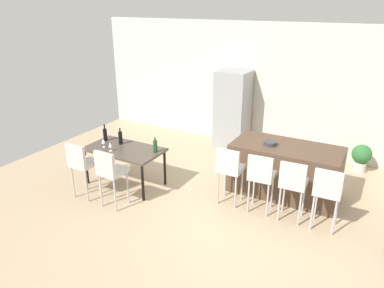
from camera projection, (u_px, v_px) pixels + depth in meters
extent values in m
plane|color=tan|center=(233.00, 208.00, 6.22)|extent=(10.00, 10.00, 0.00)
cube|color=beige|center=(289.00, 90.00, 8.16)|extent=(10.00, 0.12, 2.90)
cube|color=#4C3828|center=(285.00, 170.00, 6.57)|extent=(1.90, 0.95, 0.92)
cube|color=beige|center=(231.00, 168.00, 6.19)|extent=(0.41, 0.41, 0.08)
cube|color=beige|center=(228.00, 160.00, 5.97)|extent=(0.40, 0.07, 0.36)
cylinder|color=#B2B2B7|center=(225.00, 180.00, 6.52)|extent=(0.03, 0.03, 0.61)
cylinder|color=#B2B2B7|center=(242.00, 184.00, 6.38)|extent=(0.03, 0.03, 0.61)
cylinder|color=#B2B2B7|center=(218.00, 188.00, 6.25)|extent=(0.03, 0.03, 0.61)
cylinder|color=#B2B2B7|center=(236.00, 192.00, 6.12)|extent=(0.03, 0.03, 0.61)
cube|color=beige|center=(262.00, 175.00, 5.94)|extent=(0.43, 0.43, 0.08)
cube|color=beige|center=(260.00, 167.00, 5.71)|extent=(0.40, 0.09, 0.36)
cylinder|color=#B2B2B7|center=(254.00, 188.00, 6.26)|extent=(0.03, 0.03, 0.61)
cylinder|color=#B2B2B7|center=(272.00, 192.00, 6.14)|extent=(0.03, 0.03, 0.61)
cylinder|color=#B2B2B7|center=(248.00, 196.00, 5.99)|extent=(0.03, 0.03, 0.61)
cylinder|color=#B2B2B7|center=(268.00, 200.00, 5.87)|extent=(0.03, 0.03, 0.61)
cube|color=beige|center=(294.00, 183.00, 5.70)|extent=(0.42, 0.42, 0.08)
cube|color=beige|center=(293.00, 174.00, 5.48)|extent=(0.40, 0.08, 0.36)
cylinder|color=#B2B2B7|center=(284.00, 195.00, 6.03)|extent=(0.03, 0.03, 0.61)
cylinder|color=#B2B2B7|center=(303.00, 199.00, 5.90)|extent=(0.03, 0.03, 0.61)
cylinder|color=#B2B2B7|center=(279.00, 204.00, 5.76)|extent=(0.03, 0.03, 0.61)
cylinder|color=#B2B2B7|center=(300.00, 209.00, 5.63)|extent=(0.03, 0.03, 0.61)
cube|color=beige|center=(328.00, 190.00, 5.47)|extent=(0.41, 0.41, 0.08)
cube|color=beige|center=(328.00, 182.00, 5.25)|extent=(0.40, 0.07, 0.36)
cylinder|color=#B2B2B7|center=(316.00, 203.00, 5.79)|extent=(0.03, 0.03, 0.61)
cylinder|color=#B2B2B7|center=(337.00, 208.00, 5.66)|extent=(0.03, 0.03, 0.61)
cylinder|color=#B2B2B7|center=(312.00, 212.00, 5.53)|extent=(0.03, 0.03, 0.61)
cylinder|color=#B2B2B7|center=(334.00, 218.00, 5.39)|extent=(0.03, 0.03, 0.61)
cube|color=#4C4238|center=(124.00, 149.00, 6.79)|extent=(1.45, 0.82, 0.04)
cylinder|color=black|center=(111.00, 154.00, 7.51)|extent=(0.05, 0.05, 0.70)
cylinder|color=black|center=(165.00, 168.00, 6.91)|extent=(0.05, 0.05, 0.70)
cylinder|color=black|center=(86.00, 167.00, 6.94)|extent=(0.05, 0.05, 0.70)
cylinder|color=black|center=(143.00, 183.00, 6.34)|extent=(0.05, 0.05, 0.70)
cube|color=beige|center=(84.00, 163.00, 6.39)|extent=(0.41, 0.41, 0.08)
cube|color=beige|center=(76.00, 155.00, 6.17)|extent=(0.40, 0.07, 0.36)
cylinder|color=#B2B2B7|center=(86.00, 175.00, 6.72)|extent=(0.03, 0.03, 0.61)
cylinder|color=#B2B2B7|center=(99.00, 179.00, 6.58)|extent=(0.03, 0.03, 0.61)
cylinder|color=#B2B2B7|center=(73.00, 182.00, 6.45)|extent=(0.03, 0.03, 0.61)
cylinder|color=#B2B2B7|center=(87.00, 186.00, 6.31)|extent=(0.03, 0.03, 0.61)
cube|color=beige|center=(113.00, 171.00, 6.09)|extent=(0.41, 0.41, 0.08)
cube|color=beige|center=(104.00, 163.00, 5.87)|extent=(0.40, 0.07, 0.36)
cylinder|color=#B2B2B7|center=(114.00, 183.00, 6.42)|extent=(0.03, 0.03, 0.61)
cylinder|color=#B2B2B7|center=(128.00, 188.00, 6.27)|extent=(0.03, 0.03, 0.61)
cylinder|color=#B2B2B7|center=(101.00, 191.00, 6.17)|extent=(0.03, 0.03, 0.61)
cylinder|color=#B2B2B7|center=(115.00, 195.00, 6.01)|extent=(0.03, 0.03, 0.61)
cylinder|color=#194723|center=(155.00, 146.00, 6.58)|extent=(0.08, 0.08, 0.23)
cylinder|color=#194723|center=(155.00, 139.00, 6.52)|extent=(0.03, 0.03, 0.06)
cylinder|color=black|center=(105.00, 135.00, 7.12)|extent=(0.08, 0.08, 0.24)
cylinder|color=black|center=(104.00, 127.00, 7.06)|extent=(0.03, 0.03, 0.10)
cylinder|color=black|center=(120.00, 138.00, 6.95)|extent=(0.08, 0.08, 0.25)
cylinder|color=black|center=(120.00, 130.00, 6.89)|extent=(0.03, 0.03, 0.08)
cylinder|color=silver|center=(104.00, 147.00, 6.84)|extent=(0.06, 0.06, 0.00)
cylinder|color=silver|center=(104.00, 145.00, 6.82)|extent=(0.01, 0.01, 0.08)
cone|color=silver|center=(103.00, 141.00, 6.79)|extent=(0.07, 0.07, 0.09)
cylinder|color=silver|center=(111.00, 151.00, 6.67)|extent=(0.06, 0.06, 0.00)
cylinder|color=silver|center=(110.00, 149.00, 6.65)|extent=(0.01, 0.01, 0.08)
cone|color=silver|center=(110.00, 145.00, 6.62)|extent=(0.07, 0.07, 0.09)
cube|color=#939699|center=(233.00, 110.00, 8.53)|extent=(0.72, 0.68, 1.84)
cylinder|color=#333338|center=(270.00, 143.00, 6.45)|extent=(0.23, 0.23, 0.07)
cylinder|color=beige|center=(359.00, 167.00, 7.51)|extent=(0.24, 0.24, 0.22)
sphere|color=#2D6B33|center=(362.00, 154.00, 7.40)|extent=(0.39, 0.39, 0.39)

